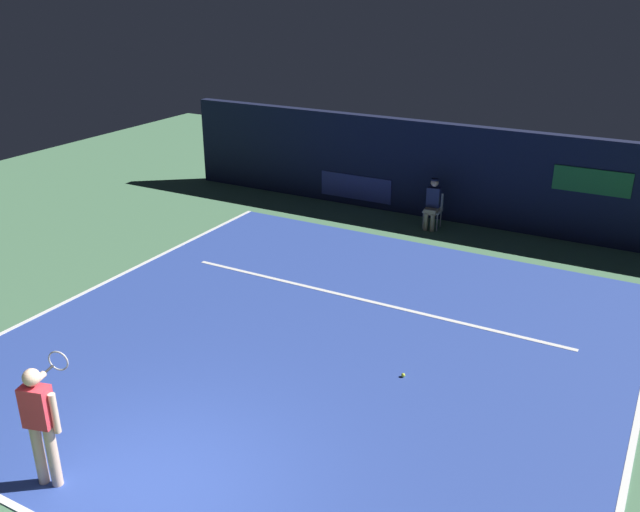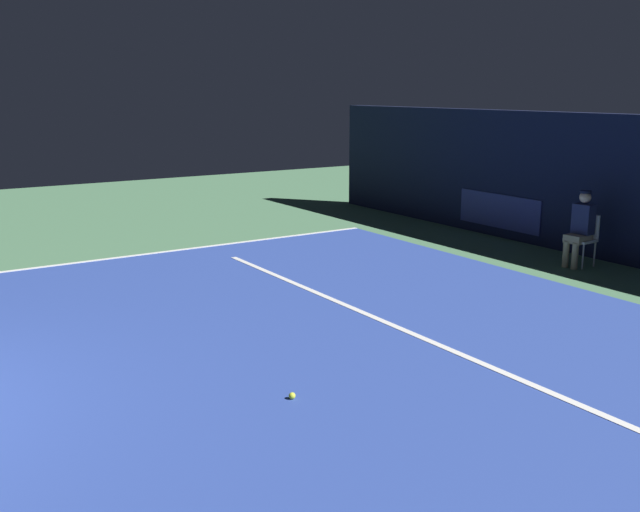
{
  "view_description": "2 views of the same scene",
  "coord_description": "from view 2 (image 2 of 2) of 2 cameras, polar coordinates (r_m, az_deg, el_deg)",
  "views": [
    {
      "loc": [
        5.19,
        -4.87,
        6.11
      ],
      "look_at": [
        -0.88,
        6.11,
        0.93
      ],
      "focal_mm": 37.92,
      "sensor_mm": 36.0,
      "label": 1
    },
    {
      "loc": [
        7.59,
        0.71,
        3.03
      ],
      "look_at": [
        -0.38,
        5.86,
        0.84
      ],
      "focal_mm": 40.89,
      "sensor_mm": 36.0,
      "label": 2
    }
  ],
  "objects": [
    {
      "name": "back_wall",
      "position": [
        13.78,
        23.29,
        4.71
      ],
      "size": [
        16.7,
        0.33,
        2.6
      ],
      "color": "#141933",
      "rests_on": "ground"
    },
    {
      "name": "line_sideline_right",
      "position": [
        13.76,
        -16.08,
        -0.19
      ],
      "size": [
        0.1,
        10.98,
        0.01
      ],
      "primitive_type": "cube",
      "color": "white",
      "rests_on": "court_surface"
    },
    {
      "name": "line_service",
      "position": [
        9.96,
        3.88,
        -4.65
      ],
      "size": [
        8.33,
        0.1,
        0.01
      ],
      "primitive_type": "cube",
      "color": "white",
      "rests_on": "court_surface"
    },
    {
      "name": "court_surface",
      "position": [
        9.01,
        -6.05,
        -6.7
      ],
      "size": [
        10.68,
        10.98,
        0.01
      ],
      "primitive_type": "cube",
      "color": "#2D479E",
      "rests_on": "ground"
    },
    {
      "name": "tennis_ball",
      "position": [
        7.38,
        -2.2,
        -10.87
      ],
      "size": [
        0.07,
        0.07,
        0.07
      ],
      "primitive_type": "sphere",
      "color": "#CCE033",
      "rests_on": "court_surface"
    },
    {
      "name": "line_judge_on_chair",
      "position": [
        13.36,
        19.74,
        2.11
      ],
      "size": [
        0.46,
        0.55,
        1.32
      ],
      "color": "white",
      "rests_on": "ground"
    },
    {
      "name": "ground_plane",
      "position": [
        9.01,
        -6.05,
        -6.74
      ],
      "size": [
        32.85,
        32.85,
        0.0
      ],
      "primitive_type": "plane",
      "color": "#4C7A56"
    }
  ]
}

